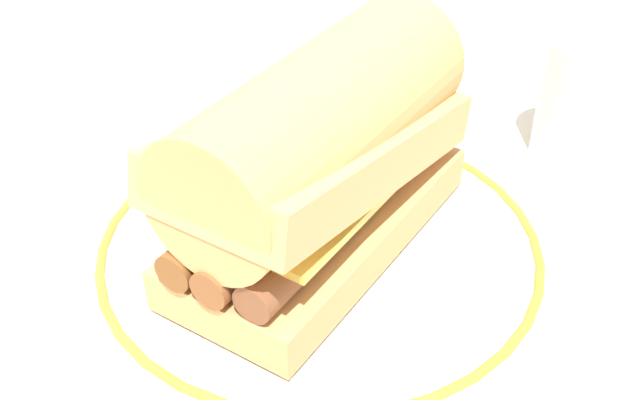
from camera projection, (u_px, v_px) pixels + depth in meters
ground_plane at (346, 263)px, 0.49m from camera, size 1.50×1.50×0.00m
plate at (320, 249)px, 0.49m from camera, size 0.29×0.29×0.01m
sausage_sandwich at (320, 155)px, 0.45m from camera, size 0.22×0.13×0.12m
drinking_glass at (579, 107)px, 0.56m from camera, size 0.06×0.06×0.09m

